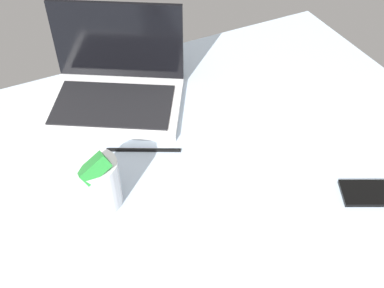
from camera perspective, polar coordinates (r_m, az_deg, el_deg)
The scene contains 4 objects.
laptop at distance 120.58cm, azimuth -9.26°, elevation 6.94°, with size 40.06×36.31×23.00cm.
snack_cup at distance 95.33cm, azimuth -11.36°, elevation -4.51°, with size 9.00×9.00×14.46cm.
cell_phone at distance 105.86cm, azimuth 21.29°, elevation -5.56°, with size 6.80×14.00×0.80cm, color black.
charger_cable at distance 108.09cm, azimuth -5.89°, elevation -0.73°, with size 17.00×0.60×0.60cm, color black.
Camera 1 is at (-5.58, -41.68, 93.96)cm, focal length 44.04 mm.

